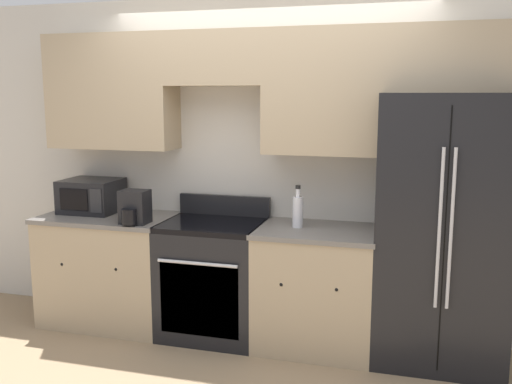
{
  "coord_description": "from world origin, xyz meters",
  "views": [
    {
      "loc": [
        1.13,
        -3.67,
        1.86
      ],
      "look_at": [
        0.0,
        0.31,
        1.15
      ],
      "focal_mm": 40.0,
      "sensor_mm": 36.0,
      "label": 1
    }
  ],
  "objects_px": {
    "oven_range": "(213,278)",
    "microwave": "(92,196)",
    "refrigerator": "(442,230)",
    "bottle": "(298,211)"
  },
  "relations": [
    {
      "from": "oven_range",
      "to": "microwave",
      "type": "height_order",
      "value": "microwave"
    },
    {
      "from": "refrigerator",
      "to": "microwave",
      "type": "height_order",
      "value": "refrigerator"
    },
    {
      "from": "microwave",
      "to": "oven_range",
      "type": "bearing_deg",
      "value": -5.05
    },
    {
      "from": "refrigerator",
      "to": "oven_range",
      "type": "bearing_deg",
      "value": -178.41
    },
    {
      "from": "oven_range",
      "to": "refrigerator",
      "type": "relative_size",
      "value": 0.57
    },
    {
      "from": "bottle",
      "to": "refrigerator",
      "type": "bearing_deg",
      "value": 1.51
    },
    {
      "from": "oven_range",
      "to": "bottle",
      "type": "height_order",
      "value": "bottle"
    },
    {
      "from": "refrigerator",
      "to": "bottle",
      "type": "height_order",
      "value": "refrigerator"
    },
    {
      "from": "microwave",
      "to": "bottle",
      "type": "xyz_separation_m",
      "value": [
        1.75,
        -0.08,
        -0.01
      ]
    },
    {
      "from": "oven_range",
      "to": "microwave",
      "type": "distance_m",
      "value": 1.24
    }
  ]
}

